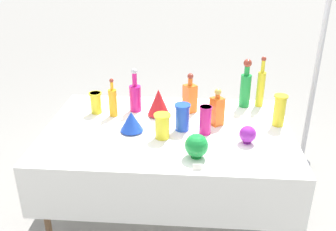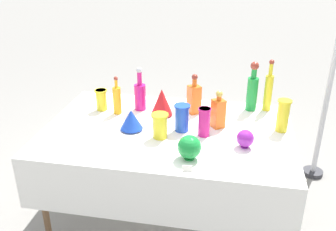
{
  "view_description": "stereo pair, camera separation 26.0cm",
  "coord_description": "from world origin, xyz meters",
  "px_view_note": "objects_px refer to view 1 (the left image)",
  "views": [
    {
      "loc": [
        0.18,
        -2.36,
        1.96
      ],
      "look_at": [
        0.0,
        0.0,
        0.86
      ],
      "focal_mm": 40.0,
      "sensor_mm": 36.0,
      "label": 1
    },
    {
      "loc": [
        0.43,
        -2.32,
        1.96
      ],
      "look_at": [
        0.0,
        0.0,
        0.86
      ],
      "focal_mm": 40.0,
      "sensor_mm": 36.0,
      "label": 2
    }
  ],
  "objects_px": {
    "slender_vase_4": "(182,116)",
    "round_bowl_0": "(197,146)",
    "tall_bottle_2": "(113,102)",
    "slender_vase_2": "(96,102)",
    "slender_vase_1": "(162,125)",
    "canopy_pole": "(315,82)",
    "tall_bottle_1": "(135,96)",
    "square_decanter_1": "(190,97)",
    "slender_vase_0": "(280,109)",
    "fluted_vase_0": "(159,102)",
    "round_bowl_1": "(248,134)",
    "fluted_vase_1": "(131,121)",
    "square_decanter_0": "(217,110)",
    "slender_vase_3": "(205,119)",
    "tall_bottle_3": "(246,87)",
    "tall_bottle_0": "(261,86)"
  },
  "relations": [
    {
      "from": "slender_vase_4",
      "to": "round_bowl_0",
      "type": "bearing_deg",
      "value": -74.48
    },
    {
      "from": "tall_bottle_2",
      "to": "slender_vase_2",
      "type": "bearing_deg",
      "value": 163.24
    },
    {
      "from": "slender_vase_1",
      "to": "canopy_pole",
      "type": "distance_m",
      "value": 1.56
    },
    {
      "from": "tall_bottle_2",
      "to": "slender_vase_4",
      "type": "height_order",
      "value": "tall_bottle_2"
    },
    {
      "from": "tall_bottle_1",
      "to": "round_bowl_0",
      "type": "distance_m",
      "value": 0.82
    },
    {
      "from": "square_decanter_1",
      "to": "slender_vase_4",
      "type": "relative_size",
      "value": 1.63
    },
    {
      "from": "tall_bottle_2",
      "to": "slender_vase_1",
      "type": "relative_size",
      "value": 1.73
    },
    {
      "from": "slender_vase_0",
      "to": "slender_vase_4",
      "type": "distance_m",
      "value": 0.69
    },
    {
      "from": "slender_vase_2",
      "to": "fluted_vase_0",
      "type": "xyz_separation_m",
      "value": [
        0.48,
        -0.01,
        0.02
      ]
    },
    {
      "from": "fluted_vase_0",
      "to": "round_bowl_1",
      "type": "distance_m",
      "value": 0.73
    },
    {
      "from": "square_decanter_1",
      "to": "fluted_vase_1",
      "type": "relative_size",
      "value": 1.94
    },
    {
      "from": "square_decanter_0",
      "to": "slender_vase_1",
      "type": "height_order",
      "value": "square_decanter_0"
    },
    {
      "from": "slender_vase_3",
      "to": "tall_bottle_3",
      "type": "bearing_deg",
      "value": 57.18
    },
    {
      "from": "square_decanter_1",
      "to": "slender_vase_1",
      "type": "height_order",
      "value": "square_decanter_1"
    },
    {
      "from": "tall_bottle_2",
      "to": "round_bowl_0",
      "type": "relative_size",
      "value": 1.93
    },
    {
      "from": "tall_bottle_2",
      "to": "slender_vase_3",
      "type": "xyz_separation_m",
      "value": [
        0.69,
        -0.24,
        -0.01
      ]
    },
    {
      "from": "square_decanter_1",
      "to": "slender_vase_2",
      "type": "bearing_deg",
      "value": -173.89
    },
    {
      "from": "square_decanter_1",
      "to": "slender_vase_0",
      "type": "xyz_separation_m",
      "value": [
        0.64,
        -0.19,
        -0.0
      ]
    },
    {
      "from": "tall_bottle_3",
      "to": "slender_vase_1",
      "type": "distance_m",
      "value": 0.84
    },
    {
      "from": "tall_bottle_2",
      "to": "canopy_pole",
      "type": "distance_m",
      "value": 1.75
    },
    {
      "from": "tall_bottle_1",
      "to": "fluted_vase_0",
      "type": "height_order",
      "value": "tall_bottle_1"
    },
    {
      "from": "tall_bottle_2",
      "to": "square_decanter_1",
      "type": "xyz_separation_m",
      "value": [
        0.57,
        0.12,
        0.01
      ]
    },
    {
      "from": "square_decanter_1",
      "to": "round_bowl_0",
      "type": "relative_size",
      "value": 2.03
    },
    {
      "from": "square_decanter_0",
      "to": "slender_vase_1",
      "type": "xyz_separation_m",
      "value": [
        -0.37,
        -0.23,
        -0.02
      ]
    },
    {
      "from": "square_decanter_1",
      "to": "tall_bottle_0",
      "type": "bearing_deg",
      "value": 15.6
    },
    {
      "from": "tall_bottle_3",
      "to": "slender_vase_2",
      "type": "bearing_deg",
      "value": -169.45
    },
    {
      "from": "slender_vase_2",
      "to": "canopy_pole",
      "type": "bearing_deg",
      "value": 17.62
    },
    {
      "from": "tall_bottle_1",
      "to": "round_bowl_1",
      "type": "xyz_separation_m",
      "value": [
        0.81,
        -0.46,
        -0.06
      ]
    },
    {
      "from": "square_decanter_0",
      "to": "slender_vase_0",
      "type": "relative_size",
      "value": 1.2
    },
    {
      "from": "slender_vase_2",
      "to": "slender_vase_3",
      "type": "distance_m",
      "value": 0.88
    },
    {
      "from": "slender_vase_1",
      "to": "tall_bottle_2",
      "type": "bearing_deg",
      "value": 141.06
    },
    {
      "from": "square_decanter_0",
      "to": "canopy_pole",
      "type": "distance_m",
      "value": 1.12
    },
    {
      "from": "slender_vase_2",
      "to": "fluted_vase_0",
      "type": "distance_m",
      "value": 0.48
    },
    {
      "from": "tall_bottle_1",
      "to": "square_decanter_1",
      "type": "relative_size",
      "value": 1.1
    },
    {
      "from": "tall_bottle_0",
      "to": "slender_vase_3",
      "type": "bearing_deg",
      "value": -130.67
    },
    {
      "from": "fluted_vase_0",
      "to": "round_bowl_0",
      "type": "height_order",
      "value": "fluted_vase_0"
    },
    {
      "from": "fluted_vase_0",
      "to": "round_bowl_1",
      "type": "relative_size",
      "value": 1.74
    },
    {
      "from": "square_decanter_1",
      "to": "slender_vase_1",
      "type": "xyz_separation_m",
      "value": [
        -0.17,
        -0.44,
        -0.03
      ]
    },
    {
      "from": "tall_bottle_2",
      "to": "fluted_vase_1",
      "type": "distance_m",
      "value": 0.31
    },
    {
      "from": "square_decanter_0",
      "to": "fluted_vase_1",
      "type": "distance_m",
      "value": 0.61
    },
    {
      "from": "tall_bottle_1",
      "to": "square_decanter_1",
      "type": "distance_m",
      "value": 0.42
    },
    {
      "from": "square_decanter_0",
      "to": "canopy_pole",
      "type": "height_order",
      "value": "canopy_pole"
    },
    {
      "from": "slender_vase_1",
      "to": "slender_vase_4",
      "type": "bearing_deg",
      "value": 45.15
    },
    {
      "from": "slender_vase_0",
      "to": "round_bowl_1",
      "type": "height_order",
      "value": "slender_vase_0"
    },
    {
      "from": "tall_bottle_3",
      "to": "slender_vase_4",
      "type": "xyz_separation_m",
      "value": [
        -0.48,
        -0.45,
        -0.06
      ]
    },
    {
      "from": "tall_bottle_2",
      "to": "round_bowl_1",
      "type": "height_order",
      "value": "tall_bottle_2"
    },
    {
      "from": "tall_bottle_2",
      "to": "fluted_vase_0",
      "type": "bearing_deg",
      "value": 5.28
    },
    {
      "from": "round_bowl_1",
      "to": "slender_vase_3",
      "type": "bearing_deg",
      "value": 157.38
    },
    {
      "from": "tall_bottle_3",
      "to": "slender_vase_3",
      "type": "distance_m",
      "value": 0.59
    },
    {
      "from": "square_decanter_1",
      "to": "fluted_vase_0",
      "type": "xyz_separation_m",
      "value": [
        -0.23,
        -0.09,
        -0.02
      ]
    }
  ]
}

